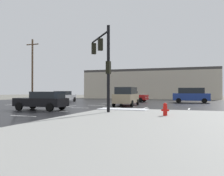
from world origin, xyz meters
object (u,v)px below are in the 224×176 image
fire_hydrant (165,109)px  utility_pole_far (32,69)px  suv_tan (126,96)px  sedan_red (131,96)px  traffic_signal_mast (103,57)px  sedan_black (43,100)px  suv_blue (191,95)px  sedan_silver (64,96)px

fire_hydrant → utility_pole_far: utility_pole_far is taller
suv_tan → sedan_red: (-1.87, 8.79, -0.24)m
traffic_signal_mast → suv_tan: 9.18m
sedan_black → fire_hydrant: bearing=168.9°
fire_hydrant → suv_blue: (0.94, 19.54, 0.55)m
sedan_silver → suv_tan: suv_tan is taller
traffic_signal_mast → sedan_red: (-2.57, 17.38, -3.40)m
sedan_red → utility_pole_far: utility_pole_far is taller
suv_tan → sedan_black: bearing=145.8°
traffic_signal_mast → sedan_red: size_ratio=1.34×
sedan_red → traffic_signal_mast: bearing=-77.1°
suv_blue → sedan_red: size_ratio=1.05×
suv_tan → traffic_signal_mast: bearing=-178.7°
fire_hydrant → sedan_silver: bearing=136.4°
traffic_signal_mast → suv_blue: traffic_signal_mast is taller
sedan_black → suv_tan: bearing=-120.1°
fire_hydrant → sedan_black: size_ratio=0.17×
sedan_black → utility_pole_far: size_ratio=0.47×
traffic_signal_mast → utility_pole_far: (-17.80, 14.52, 0.83)m
suv_tan → utility_pole_far: 18.53m
suv_blue → utility_pole_far: bearing=5.3°
traffic_signal_mast → suv_tan: size_ratio=1.27×
suv_blue → sedan_silver: bearing=10.1°
traffic_signal_mast → utility_pole_far: utility_pole_far is taller
sedan_black → utility_pole_far: bearing=-49.0°
sedan_black → sedan_red: size_ratio=0.98×
sedan_red → sedan_black: bearing=-95.7°
sedan_silver → sedan_black: size_ratio=1.03×
traffic_signal_mast → sedan_black: (-5.68, 0.25, -3.40)m
traffic_signal_mast → sedan_black: size_ratio=1.37×
traffic_signal_mast → utility_pole_far: bearing=11.9°
suv_tan → sedan_black: suv_tan is taller
fire_hydrant → suv_tan: size_ratio=0.16×
suv_blue → suv_tan: bearing=51.9°
sedan_black → sedan_silver: bearing=-65.6°
traffic_signal_mast → sedan_black: traffic_signal_mast is taller
sedan_silver → sedan_red: same height
sedan_silver → sedan_red: bearing=-75.1°
sedan_silver → utility_pole_far: (-6.14, 0.70, 4.23)m
utility_pole_far → suv_blue: bearing=7.4°
traffic_signal_mast → sedan_red: bearing=-30.5°
fire_hydrant → suv_blue: 19.58m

